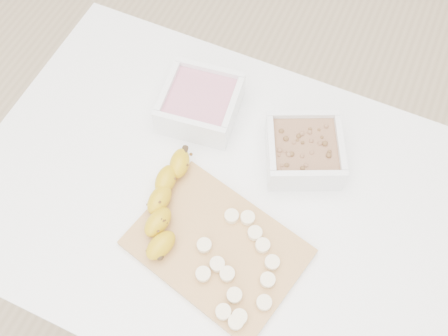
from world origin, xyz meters
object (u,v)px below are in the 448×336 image
at_px(bowl_granola, 304,150).
at_px(cutting_board, 217,247).
at_px(banana, 166,205).
at_px(bowl_yogurt, 200,103).
at_px(table, 218,212).

distance_m(bowl_granola, cutting_board, 0.26).
xyz_separation_m(bowl_granola, banana, (-0.20, -0.22, -0.00)).
distance_m(cutting_board, banana, 0.13).
relative_size(bowl_granola, cutting_board, 0.64).
xyz_separation_m(bowl_granola, cutting_board, (-0.08, -0.25, -0.03)).
xyz_separation_m(bowl_yogurt, bowl_granola, (0.24, -0.02, -0.00)).
bearing_deg(cutting_board, bowl_granola, 72.30).
height_order(cutting_board, banana, banana).
xyz_separation_m(table, bowl_granola, (0.13, 0.14, 0.13)).
height_order(bowl_granola, banana, bowl_granola).
relative_size(table, banana, 4.41).
height_order(bowl_granola, cutting_board, bowl_granola).
xyz_separation_m(table, bowl_yogurt, (-0.11, 0.16, 0.13)).
distance_m(table, bowl_granola, 0.23).
bearing_deg(cutting_board, table, 113.95).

